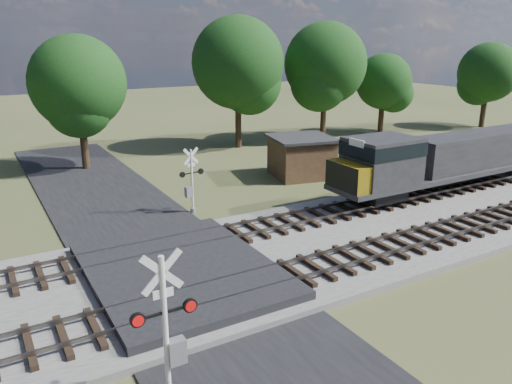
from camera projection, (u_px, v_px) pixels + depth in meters
ground at (186, 285)px, 20.05m from camera, size 160.00×160.00×0.00m
ballast_bed at (366, 231)px, 25.22m from camera, size 140.00×10.00×0.30m
road at (186, 284)px, 20.04m from camera, size 7.00×60.00×0.08m
crossing_panel at (181, 273)px, 20.37m from camera, size 7.00×9.00×0.62m
track_near at (278, 277)px, 19.77m from camera, size 140.00×2.60×0.33m
track_far at (222, 236)px, 23.90m from camera, size 140.00×2.60×0.33m
crossing_signal_near at (170, 342)px, 13.07m from camera, size 1.80×0.39×4.48m
crossing_signal_far at (191, 186)px, 27.81m from camera, size 1.52×0.36×3.77m
equipment_shed at (301, 156)px, 35.40m from camera, size 4.99×4.99×2.86m
treeline at (120, 76)px, 37.21m from camera, size 80.21×11.25×11.77m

